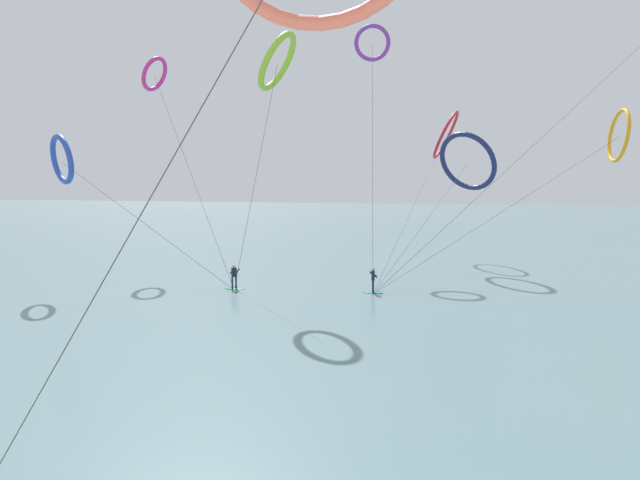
{
  "coord_description": "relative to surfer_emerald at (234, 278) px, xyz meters",
  "views": [
    {
      "loc": [
        7.09,
        1.92,
        7.24
      ],
      "look_at": [
        0.0,
        23.75,
        5.01
      ],
      "focal_mm": 32.49,
      "sensor_mm": 36.0,
      "label": 1
    }
  ],
  "objects": [
    {
      "name": "kite_amber",
      "position": [
        26.13,
        18.51,
        10.38
      ],
      "size": [
        17.6,
        19.31,
        13.48
      ],
      "rotation": [
        0.0,
        0.0,
        4.88
      ],
      "color": "orange",
      "rests_on": "ground"
    },
    {
      "name": "kite_violet",
      "position": [
        5.36,
        17.91,
        19.22
      ],
      "size": [
        5.68,
        17.27,
        21.75
      ],
      "rotation": [
        0.0,
        0.0,
        3.42
      ],
      "color": "purple",
      "rests_on": "ground"
    },
    {
      "name": "kite_magenta",
      "position": [
        -12.5,
        10.04,
        16.07
      ],
      "size": [
        13.4,
        11.69,
        18.46
      ],
      "rotation": [
        0.0,
        0.0,
        4.71
      ],
      "color": "#CC288E",
      "rests_on": "ground"
    },
    {
      "name": "kite_navy",
      "position": [
        14.27,
        14.79,
        8.26
      ],
      "size": [
        7.95,
        15.79,
        11.56
      ],
      "rotation": [
        0.0,
        0.0,
        2.63
      ],
      "color": "navy",
      "rests_on": "ground"
    },
    {
      "name": "surfer_emerald",
      "position": [
        0.0,
        0.0,
        0.0
      ],
      "size": [
        1.4,
        0.73,
        1.7
      ],
      "rotation": [
        0.0,
        0.0,
        0.91
      ],
      "color": "#199351",
      "rests_on": "ground"
    },
    {
      "name": "kite_lime",
      "position": [
        3.07,
        0.5,
        14.31
      ],
      "size": [
        4.55,
        4.45,
        17.06
      ],
      "rotation": [
        0.0,
        0.0,
        4.82
      ],
      "color": "#8CC62D",
      "rests_on": "ground"
    },
    {
      "name": "kite_crimson",
      "position": [
        11.5,
        24.15,
        11.25
      ],
      "size": [
        3.46,
        25.25,
        14.49
      ],
      "rotation": [
        0.0,
        0.0,
        4.71
      ],
      "color": "red",
      "rests_on": "ground"
    },
    {
      "name": "kite_cobalt",
      "position": [
        -11.37,
        -2.91,
        8.06
      ],
      "size": [
        13.12,
        4.17,
        10.63
      ],
      "rotation": [
        0.0,
        0.0,
        2.63
      ],
      "color": "#2647B7",
      "rests_on": "ground"
    },
    {
      "name": "sea_water",
      "position": [
        10.49,
        71.61,
        -0.78
      ],
      "size": [
        400.0,
        200.0,
        0.08
      ],
      "primitive_type": "cube",
      "color": "slate",
      "rests_on": "ground"
    },
    {
      "name": "surfer_teal",
      "position": [
        9.32,
        1.52,
        0.0
      ],
      "size": [
        1.4,
        0.65,
        1.7
      ],
      "rotation": [
        0.0,
        0.0,
        4.99
      ],
      "color": "teal",
      "rests_on": "ground"
    }
  ]
}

